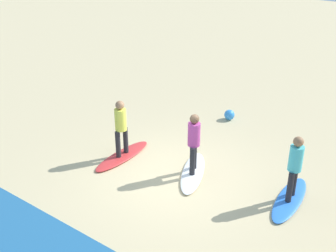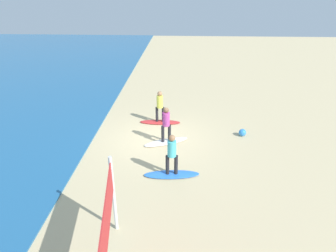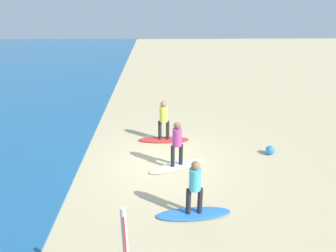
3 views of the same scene
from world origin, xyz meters
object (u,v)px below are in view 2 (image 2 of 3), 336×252
(surfboard_blue, at_px, (172,174))
(surfer_white, at_px, (166,122))
(surfer_blue, at_px, (172,152))
(surfer_red, at_px, (160,104))
(surfboard_red, at_px, (160,122))
(beach_ball, at_px, (242,133))
(surfboard_white, at_px, (166,142))

(surfboard_blue, distance_m, surfer_white, 2.75)
(surfer_blue, height_order, surfer_red, same)
(surfboard_blue, bearing_deg, surfer_red, -85.38)
(surfboard_red, height_order, beach_ball, beach_ball)
(surfer_blue, height_order, surfboard_red, surfer_blue)
(surfboard_blue, relative_size, surfboard_red, 1.00)
(surfboard_blue, xyz_separation_m, surfer_white, (2.54, 0.35, 0.99))
(surfer_blue, xyz_separation_m, surfer_white, (2.54, 0.35, 0.00))
(surfboard_blue, bearing_deg, surfboard_red, -85.38)
(surfer_blue, relative_size, beach_ball, 4.71)
(surfboard_white, xyz_separation_m, surfer_white, (0.00, -0.00, 0.99))
(surfboard_white, relative_size, beach_ball, 6.03)
(surfer_red, bearing_deg, surfer_white, -168.40)
(surfboard_blue, height_order, surfer_red, surfer_red)
(surfer_white, bearing_deg, surfer_red, 11.60)
(surfboard_blue, relative_size, beach_ball, 6.03)
(surfer_white, bearing_deg, surfboard_red, 11.60)
(surfer_blue, distance_m, beach_ball, 4.77)
(surfer_blue, relative_size, surfer_white, 1.00)
(surfboard_blue, xyz_separation_m, surfer_blue, (0.00, 0.00, 0.99))
(surfboard_blue, relative_size, surfer_red, 1.28)
(surfer_red, bearing_deg, surfer_blue, -170.47)
(surfer_white, height_order, surfer_red, same)
(surfboard_white, relative_size, surfer_white, 1.28)
(surfer_white, bearing_deg, surfboard_blue, -172.20)
(beach_ball, bearing_deg, surfboard_blue, 136.27)
(surfboard_blue, distance_m, surfboard_white, 2.56)
(surfer_blue, bearing_deg, surfboard_blue, -172.87)
(surfboard_red, xyz_separation_m, surfer_red, (-0.00, 0.00, 0.99))
(surfboard_white, height_order, surfer_red, surfer_red)
(beach_ball, bearing_deg, surfer_blue, 136.27)
(surfboard_red, bearing_deg, surfer_white, 101.64)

